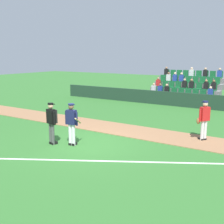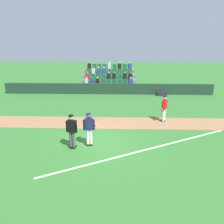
{
  "view_description": "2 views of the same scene",
  "coord_description": "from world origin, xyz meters",
  "px_view_note": "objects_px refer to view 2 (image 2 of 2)",
  "views": [
    {
      "loc": [
        7.01,
        -8.99,
        3.68
      ],
      "look_at": [
        0.62,
        1.04,
        1.27
      ],
      "focal_mm": 45.2,
      "sensor_mm": 36.0,
      "label": 1
    },
    {
      "loc": [
        1.08,
        -11.17,
        5.36
      ],
      "look_at": [
        0.67,
        1.73,
        1.12
      ],
      "focal_mm": 37.24,
      "sensor_mm": 36.0,
      "label": 2
    }
  ],
  "objects_px": {
    "umpire_home_plate": "(72,130)",
    "baseball": "(71,148)",
    "equipment_bag": "(162,94)",
    "batter_navy_jersey": "(89,128)",
    "runner_red_jersey": "(164,108)"
  },
  "relations": [
    {
      "from": "runner_red_jersey",
      "to": "umpire_home_plate",
      "type": "bearing_deg",
      "value": -143.07
    },
    {
      "from": "batter_navy_jersey",
      "to": "umpire_home_plate",
      "type": "xyz_separation_m",
      "value": [
        -0.81,
        -0.32,
        0.03
      ]
    },
    {
      "from": "batter_navy_jersey",
      "to": "umpire_home_plate",
      "type": "distance_m",
      "value": 0.87
    },
    {
      "from": "batter_navy_jersey",
      "to": "equipment_bag",
      "type": "relative_size",
      "value": 1.96
    },
    {
      "from": "baseball",
      "to": "batter_navy_jersey",
      "type": "bearing_deg",
      "value": 20.42
    },
    {
      "from": "umpire_home_plate",
      "to": "equipment_bag",
      "type": "distance_m",
      "value": 12.68
    },
    {
      "from": "runner_red_jersey",
      "to": "equipment_bag",
      "type": "bearing_deg",
      "value": 81.07
    },
    {
      "from": "equipment_bag",
      "to": "umpire_home_plate",
      "type": "bearing_deg",
      "value": -119.92
    },
    {
      "from": "batter_navy_jersey",
      "to": "umpire_home_plate",
      "type": "height_order",
      "value": "same"
    },
    {
      "from": "equipment_bag",
      "to": "baseball",
      "type": "bearing_deg",
      "value": -120.31
    },
    {
      "from": "baseball",
      "to": "equipment_bag",
      "type": "height_order",
      "value": "equipment_bag"
    },
    {
      "from": "umpire_home_plate",
      "to": "runner_red_jersey",
      "type": "distance_m",
      "value": 6.51
    },
    {
      "from": "umpire_home_plate",
      "to": "baseball",
      "type": "height_order",
      "value": "umpire_home_plate"
    },
    {
      "from": "runner_red_jersey",
      "to": "equipment_bag",
      "type": "height_order",
      "value": "runner_red_jersey"
    },
    {
      "from": "batter_navy_jersey",
      "to": "baseball",
      "type": "relative_size",
      "value": 23.78
    }
  ]
}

